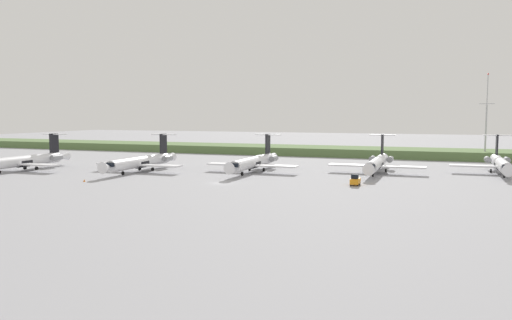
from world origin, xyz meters
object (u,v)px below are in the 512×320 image
regional_jet_nearest (25,160)px  regional_jet_third (254,162)px  regional_jet_fourth (377,163)px  antenna_mast (486,125)px  baggage_tug (355,180)px  regional_jet_fifth (501,163)px  regional_jet_second (142,161)px  safety_cone_front_marker (84,180)px

regional_jet_nearest → regional_jet_third: 58.10m
regional_jet_nearest → regional_jet_fourth: (84.29, 25.41, 0.00)m
antenna_mast → regional_jet_nearest: bearing=-147.6°
baggage_tug → regional_jet_fifth: bearing=47.0°
regional_jet_fourth → regional_jet_second: bearing=-162.9°
regional_jet_fourth → safety_cone_front_marker: size_ratio=56.36×
antenna_mast → baggage_tug: size_ratio=8.31×
regional_jet_third → regional_jet_fourth: (28.79, 8.26, 0.00)m
baggage_tug → safety_cone_front_marker: bearing=-165.3°
regional_jet_second → regional_jet_fifth: size_ratio=1.00×
antenna_mast → safety_cone_front_marker: antenna_mast is taller
regional_jet_third → baggage_tug: bearing=-28.9°
antenna_mast → safety_cone_front_marker: bearing=-135.1°
baggage_tug → safety_cone_front_marker: 56.44m
regional_jet_nearest → safety_cone_front_marker: regional_jet_nearest is taller
regional_jet_nearest → regional_jet_second: bearing=16.2°
regional_jet_fifth → antenna_mast: size_ratio=1.17×
regional_jet_fourth → antenna_mast: antenna_mast is taller
regional_jet_fourth → safety_cone_front_marker: (-56.13, -37.62, -2.26)m
safety_cone_front_marker → regional_jet_third: bearing=47.0°
regional_jet_second → regional_jet_nearest: bearing=-163.8°
safety_cone_front_marker → regional_jet_second: bearing=87.7°
regional_jet_nearest → antenna_mast: 132.17m
regional_jet_nearest → baggage_tug: bearing=1.5°
regional_jet_second → regional_jet_fifth: bearing=16.9°
antenna_mast → regional_jet_fifth: bearing=-88.8°
regional_jet_nearest → regional_jet_third: (55.51, 17.15, 0.00)m
regional_jet_second → regional_jet_third: size_ratio=1.00×
regional_jet_nearest → regional_jet_fifth: size_ratio=1.00×
regional_jet_third → regional_jet_fourth: 29.95m
baggage_tug → safety_cone_front_marker: baggage_tug is taller
regional_jet_third → baggage_tug: size_ratio=9.69×
regional_jet_fifth → safety_cone_front_marker: 95.74m
regional_jet_third → safety_cone_front_marker: regional_jet_third is taller
regional_jet_fourth → regional_jet_fifth: (27.86, 8.27, 0.00)m
antenna_mast → baggage_tug: antenna_mast is taller
regional_jet_nearest → regional_jet_third: size_ratio=1.00×
regional_jet_fifth → baggage_tug: size_ratio=9.69×
safety_cone_front_marker → regional_jet_nearest: bearing=156.6°
baggage_tug → safety_cone_front_marker: (-54.58, -14.35, -0.73)m
regional_jet_nearest → regional_jet_fifth: 117.10m
regional_jet_third → baggage_tug: 31.13m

